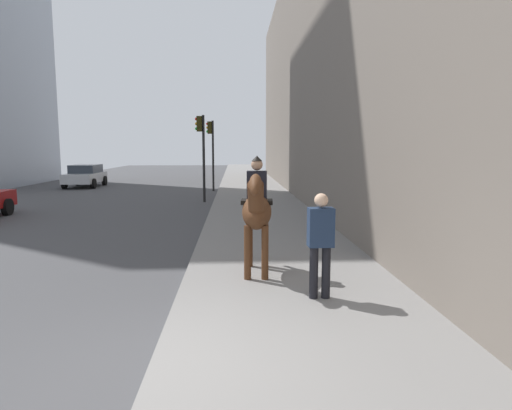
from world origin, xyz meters
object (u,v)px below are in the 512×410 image
(car_mid_lane, at_px, (85,175))
(traffic_light_far_curb, at_px, (211,144))
(mounted_horse_near, at_px, (257,210))
(pedestrian_greeting, at_px, (320,239))
(traffic_light_near_curb, at_px, (202,144))

(car_mid_lane, distance_m, traffic_light_far_curb, 9.13)
(mounted_horse_near, height_order, pedestrian_greeting, mounted_horse_near)
(car_mid_lane, xyz_separation_m, traffic_light_near_curb, (-8.43, -8.17, 1.92))
(pedestrian_greeting, height_order, traffic_light_near_curb, traffic_light_near_curb)
(car_mid_lane, relative_size, traffic_light_near_curb, 0.99)
(car_mid_lane, bearing_deg, pedestrian_greeting, 25.62)
(car_mid_lane, height_order, traffic_light_near_curb, traffic_light_near_curb)
(pedestrian_greeting, xyz_separation_m, car_mid_lane, (22.23, 11.05, -0.33))
(traffic_light_near_curb, height_order, traffic_light_far_curb, traffic_light_far_curb)
(mounted_horse_near, xyz_separation_m, traffic_light_near_curb, (12.37, 1.93, 1.32))
(traffic_light_near_curb, bearing_deg, mounted_horse_near, -171.12)
(mounted_horse_near, xyz_separation_m, traffic_light_far_curb, (17.66, 1.76, 1.36))
(pedestrian_greeting, distance_m, car_mid_lane, 24.83)
(pedestrian_greeting, bearing_deg, traffic_light_near_curb, 10.14)
(mounted_horse_near, relative_size, traffic_light_near_curb, 0.56)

